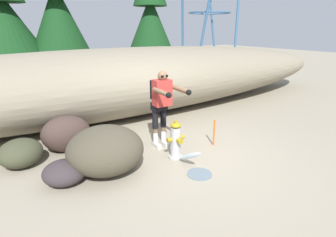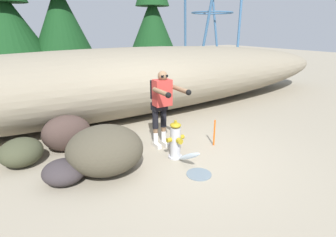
{
  "view_description": "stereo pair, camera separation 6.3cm",
  "coord_description": "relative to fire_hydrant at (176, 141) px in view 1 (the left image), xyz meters",
  "views": [
    {
      "loc": [
        -2.95,
        -3.9,
        2.5
      ],
      "look_at": [
        -0.23,
        0.41,
        0.75
      ],
      "focal_mm": 28.2,
      "sensor_mm": 36.0,
      "label": 1
    },
    {
      "loc": [
        -2.89,
        -3.93,
        2.5
      ],
      "look_at": [
        -0.23,
        0.41,
        0.75
      ],
      "focal_mm": 28.2,
      "sensor_mm": 36.0,
      "label": 2
    }
  ],
  "objects": [
    {
      "name": "survey_stake",
      "position": [
        1.06,
        0.05,
        -0.07
      ],
      "size": [
        0.04,
        0.04,
        0.6
      ],
      "primitive_type": "cylinder",
      "color": "#E55914",
      "rests_on": "ground_plane"
    },
    {
      "name": "fire_hydrant",
      "position": [
        0.0,
        0.0,
        0.0
      ],
      "size": [
        0.39,
        0.34,
        0.8
      ],
      "color": "#B2B2B7",
      "rests_on": "ground_plane"
    },
    {
      "name": "spare_backpack",
      "position": [
        -0.96,
        0.44,
        -0.15
      ],
      "size": [
        0.36,
        0.36,
        0.47
      ],
      "rotation": [
        0.0,
        0.0,
        0.73
      ],
      "color": "black",
      "rests_on": "ground_plane"
    },
    {
      "name": "boulder_outlier",
      "position": [
        -2.11,
        0.21,
        -0.16
      ],
      "size": [
        0.92,
        0.89,
        0.41
      ],
      "primitive_type": "ellipsoid",
      "rotation": [
        0.0,
        0.0,
        1.15
      ],
      "color": "#352F31",
      "rests_on": "ground_plane"
    },
    {
      "name": "boulder_mid",
      "position": [
        -2.67,
        1.29,
        -0.1
      ],
      "size": [
        1.12,
        1.12,
        0.53
      ],
      "primitive_type": "ellipsoid",
      "rotation": [
        0.0,
        0.0,
        2.38
      ],
      "color": "#3B3E2A",
      "rests_on": "ground_plane"
    },
    {
      "name": "ground_plane",
      "position": [
        0.24,
        -0.11,
        -0.39
      ],
      "size": [
        56.0,
        56.0,
        0.04
      ],
      "primitive_type": "cube",
      "color": "gray"
    },
    {
      "name": "pine_tree_center",
      "position": [
        3.43,
        7.22,
        2.68
      ],
      "size": [
        2.34,
        2.34,
        5.69
      ],
      "color": "#47331E",
      "rests_on": "ground_plane"
    },
    {
      "name": "pine_tree_left",
      "position": [
        -0.34,
        8.32,
        2.9
      ],
      "size": [
        2.82,
        2.82,
        6.39
      ],
      "color": "#47331E",
      "rests_on": "ground_plane"
    },
    {
      "name": "dirt_embankment",
      "position": [
        0.24,
        3.29,
        0.62
      ],
      "size": [
        17.93,
        3.2,
        1.97
      ],
      "primitive_type": "ellipsoid",
      "color": "gray",
      "rests_on": "ground_plane"
    },
    {
      "name": "utility_worker",
      "position": [
        0.02,
        0.57,
        0.71
      ],
      "size": [
        0.56,
        0.99,
        1.69
      ],
      "rotation": [
        0.0,
        0.0,
        -1.6
      ],
      "color": "beige",
      "rests_on": "ground_plane"
    },
    {
      "name": "boulder_small",
      "position": [
        -1.77,
        1.54,
        0.01
      ],
      "size": [
        1.06,
        0.83,
        0.77
      ],
      "primitive_type": "ellipsoid",
      "rotation": [
        0.0,
        0.0,
        6.22
      ],
      "color": "#40302B",
      "rests_on": "ground_plane"
    },
    {
      "name": "pine_tree_far_left",
      "position": [
        -2.28,
        8.58,
        2.75
      ],
      "size": [
        2.64,
        2.64,
        5.3
      ],
      "color": "#47331E",
      "rests_on": "ground_plane"
    },
    {
      "name": "boulder_large",
      "position": [
        -1.37,
        0.22,
        0.06
      ],
      "size": [
        1.7,
        1.65,
        0.86
      ],
      "primitive_type": "ellipsoid",
      "rotation": [
        0.0,
        0.0,
        1.25
      ],
      "color": "#474132",
      "rests_on": "ground_plane"
    },
    {
      "name": "hydrant_water_jet",
      "position": [
        -0.0,
        -0.55,
        -0.2
      ],
      "size": [
        0.45,
        0.88,
        0.46
      ],
      "color": "silver",
      "rests_on": "ground_plane"
    }
  ]
}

